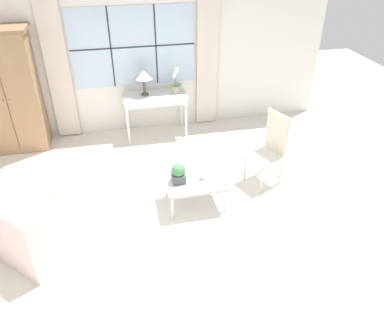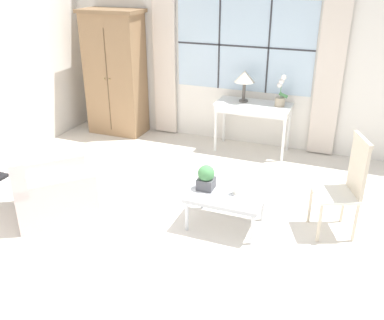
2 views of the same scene
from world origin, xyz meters
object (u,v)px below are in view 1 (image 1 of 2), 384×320
Objects in this scene: potted_orchid at (176,83)px; side_chair_wooden at (271,145)px; table_lamp at (143,75)px; potted_plant_small at (178,173)px; pillar_candle at (204,174)px; armchair_upholstered at (40,232)px; armoire at (9,92)px; coffee_table at (195,182)px; console_table at (155,99)px.

potted_orchid is 2.22m from side_chair_wooden.
table_lamp reaches higher than potted_orchid.
pillar_candle is at bearing 0.07° from potted_plant_small.
armchair_upholstered is (-1.59, -2.74, -0.88)m from table_lamp.
armoire reaches higher than potted_plant_small.
table_lamp reaches higher than potted_plant_small.
armchair_upholstered reaches higher than coffee_table.
side_chair_wooden is at bearing -51.78° from console_table.
armoire is at bearing 140.15° from coffee_table.
side_chair_wooden is at bearing -25.88° from armoire.
pillar_candle is at bearing -80.34° from console_table.
coffee_table is (0.26, -2.23, -0.32)m from console_table.
console_table is 2.40m from side_chair_wooden.
console_table is at bearing -0.20° from armoire.
side_chair_wooden is 1.16m from pillar_candle.
table_lamp is 2.35m from potted_plant_small.
pillar_candle is at bearing -162.65° from side_chair_wooden.
armchair_upholstered is at bearing -76.37° from armoire.
console_table is at bearing -11.87° from table_lamp.
table_lamp reaches higher than armchair_upholstered.
pillar_candle is (0.38, -2.23, -0.21)m from console_table.
console_table is 2.23m from potted_plant_small.
armoire is 13.69× the size of pillar_candle.
coffee_table is 0.16m from pillar_candle.
side_chair_wooden is (1.09, -1.90, -0.34)m from potted_orchid.
console_table is 2.37× the size of table_lamp.
armoire is 1.86× the size of side_chair_wooden.
side_chair_wooden reaches higher than potted_plant_small.
side_chair_wooden is at bearing 17.35° from pillar_candle.
potted_plant_small is (-0.24, -0.00, 0.19)m from coffee_table.
potted_orchid is at bearing 2.86° from console_table.
console_table is 1.36× the size of coffee_table.
potted_plant_small is (2.44, -2.24, -0.48)m from armoire.
potted_orchid is 0.57× the size of coffee_table.
armoire reaches higher than pillar_candle.
potted_orchid is 3.54m from armchair_upholstered.
side_chair_wooden is 3.92× the size of potted_plant_small.
armoire is at bearing 154.12° from side_chair_wooden.
console_table is (2.42, -0.01, -0.35)m from armoire.
table_lamp is at bearing 130.78° from side_chair_wooden.
table_lamp is (2.24, 0.03, 0.12)m from armoire.
potted_orchid is at bearing 51.66° from armchair_upholstered.
potted_orchid is (0.39, 0.02, 0.27)m from console_table.
potted_orchid is at bearing 89.66° from pillar_candle.
potted_orchid is at bearing -1.69° from table_lamp.
armchair_upholstered is at bearing -128.34° from potted_orchid.
armchair_upholstered is 1.43× the size of coffee_table.
potted_orchid is at bearing 119.81° from side_chair_wooden.
coffee_table is at bearing -93.37° from potted_orchid.
side_chair_wooden reaches higher than pillar_candle.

